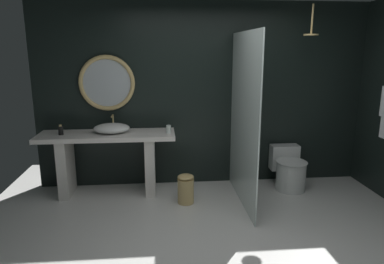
{
  "coord_description": "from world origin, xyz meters",
  "views": [
    {
      "loc": [
        -0.66,
        -3.13,
        1.96
      ],
      "look_at": [
        -0.31,
        0.71,
        1.04
      ],
      "focal_mm": 32.99,
      "sensor_mm": 36.0,
      "label": 1
    }
  ],
  "objects_px": {
    "rain_shower_head": "(311,31)",
    "toilet": "(289,170)",
    "tumbler_cup": "(169,129)",
    "soap_dispenser": "(61,130)",
    "vessel_sink": "(112,128)",
    "waste_bin": "(186,189)",
    "round_wall_mirror": "(107,83)"
  },
  "relations": [
    {
      "from": "vessel_sink",
      "to": "rain_shower_head",
      "type": "height_order",
      "value": "rain_shower_head"
    },
    {
      "from": "rain_shower_head",
      "to": "toilet",
      "type": "xyz_separation_m",
      "value": [
        -0.11,
        0.17,
        -1.91
      ]
    },
    {
      "from": "soap_dispenser",
      "to": "toilet",
      "type": "height_order",
      "value": "soap_dispenser"
    },
    {
      "from": "toilet",
      "to": "rain_shower_head",
      "type": "bearing_deg",
      "value": -57.79
    },
    {
      "from": "waste_bin",
      "to": "round_wall_mirror",
      "type": "bearing_deg",
      "value": 146.21
    },
    {
      "from": "tumbler_cup",
      "to": "rain_shower_head",
      "type": "bearing_deg",
      "value": -4.87
    },
    {
      "from": "tumbler_cup",
      "to": "round_wall_mirror",
      "type": "relative_size",
      "value": 0.14
    },
    {
      "from": "tumbler_cup",
      "to": "waste_bin",
      "type": "xyz_separation_m",
      "value": [
        0.2,
        -0.37,
        -0.71
      ]
    },
    {
      "from": "tumbler_cup",
      "to": "soap_dispenser",
      "type": "xyz_separation_m",
      "value": [
        -1.42,
        0.03,
        0.01
      ]
    },
    {
      "from": "round_wall_mirror",
      "to": "waste_bin",
      "type": "relative_size",
      "value": 1.98
    },
    {
      "from": "vessel_sink",
      "to": "waste_bin",
      "type": "bearing_deg",
      "value": -25.16
    },
    {
      "from": "vessel_sink",
      "to": "rain_shower_head",
      "type": "xyz_separation_m",
      "value": [
        2.58,
        -0.24,
        1.26
      ]
    },
    {
      "from": "toilet",
      "to": "round_wall_mirror",
      "type": "bearing_deg",
      "value": 173.17
    },
    {
      "from": "soap_dispenser",
      "to": "rain_shower_head",
      "type": "height_order",
      "value": "rain_shower_head"
    },
    {
      "from": "vessel_sink",
      "to": "tumbler_cup",
      "type": "xyz_separation_m",
      "value": [
        0.76,
        -0.08,
        -0.01
      ]
    },
    {
      "from": "rain_shower_head",
      "to": "waste_bin",
      "type": "height_order",
      "value": "rain_shower_head"
    },
    {
      "from": "tumbler_cup",
      "to": "rain_shower_head",
      "type": "distance_m",
      "value": 2.22
    },
    {
      "from": "rain_shower_head",
      "to": "waste_bin",
      "type": "relative_size",
      "value": 0.99
    },
    {
      "from": "soap_dispenser",
      "to": "rain_shower_head",
      "type": "xyz_separation_m",
      "value": [
        3.23,
        -0.18,
        1.26
      ]
    },
    {
      "from": "vessel_sink",
      "to": "toilet",
      "type": "bearing_deg",
      "value": -1.59
    },
    {
      "from": "soap_dispenser",
      "to": "waste_bin",
      "type": "relative_size",
      "value": 0.35
    },
    {
      "from": "vessel_sink",
      "to": "waste_bin",
      "type": "height_order",
      "value": "vessel_sink"
    },
    {
      "from": "rain_shower_head",
      "to": "toilet",
      "type": "relative_size",
      "value": 0.61
    },
    {
      "from": "soap_dispenser",
      "to": "round_wall_mirror",
      "type": "xyz_separation_m",
      "value": [
        0.59,
        0.29,
        0.59
      ]
    },
    {
      "from": "toilet",
      "to": "soap_dispenser",
      "type": "bearing_deg",
      "value": 179.72
    },
    {
      "from": "toilet",
      "to": "waste_bin",
      "type": "height_order",
      "value": "toilet"
    },
    {
      "from": "vessel_sink",
      "to": "round_wall_mirror",
      "type": "bearing_deg",
      "value": 105.32
    },
    {
      "from": "waste_bin",
      "to": "soap_dispenser",
      "type": "bearing_deg",
      "value": 166.14
    },
    {
      "from": "soap_dispenser",
      "to": "tumbler_cup",
      "type": "bearing_deg",
      "value": -1.14
    },
    {
      "from": "round_wall_mirror",
      "to": "rain_shower_head",
      "type": "bearing_deg",
      "value": -10.12
    },
    {
      "from": "rain_shower_head",
      "to": "toilet",
      "type": "distance_m",
      "value": 1.92
    },
    {
      "from": "tumbler_cup",
      "to": "soap_dispenser",
      "type": "relative_size",
      "value": 0.79
    }
  ]
}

